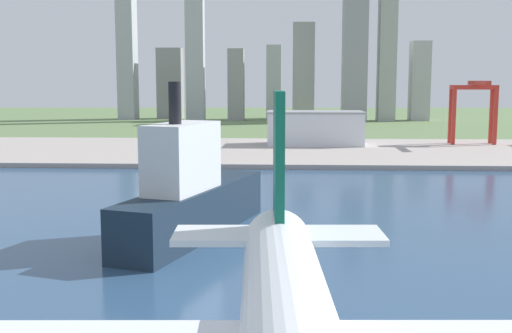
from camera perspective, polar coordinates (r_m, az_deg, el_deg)
name	(u,v)px	position (r m, az deg, el deg)	size (l,w,h in m)	color
ground_plane	(329,226)	(192.15, 6.48, -5.31)	(2400.00, 2400.00, 0.00)	#5D784A
water_bay	(347,292)	(134.52, 8.13, -11.04)	(840.00, 360.00, 0.15)	#2D4C70
industrial_pier	(308,151)	(379.35, 4.65, 1.35)	(840.00, 140.00, 2.50)	#A59B95
cargo_ship	(191,196)	(176.64, -5.80, -2.59)	(34.16, 71.97, 42.60)	#192838
port_crane_red	(474,98)	(428.97, 18.86, 5.78)	(28.30, 40.42, 40.13)	#B72D23
warehouse_main	(315,128)	(406.05, 5.28, 3.44)	(60.50, 30.27, 21.13)	silver
distant_skyline	(279,61)	(697.94, 2.03, 9.37)	(335.62, 71.21, 158.86)	#A5A8B2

